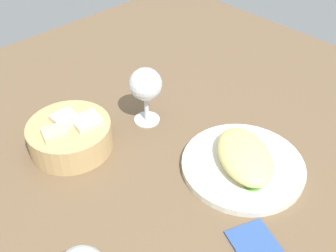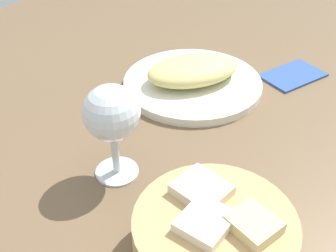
{
  "view_description": "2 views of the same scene",
  "coord_description": "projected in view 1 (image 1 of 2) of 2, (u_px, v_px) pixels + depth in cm",
  "views": [
    {
      "loc": [
        -36.59,
        36.43,
        56.66
      ],
      "look_at": [
        7.66,
        -6.16,
        5.41
      ],
      "focal_mm": 43.49,
      "sensor_mm": 36.0,
      "label": 1
    },
    {
      "loc": [
        46.61,
        20.22,
        37.9
      ],
      "look_at": [
        10.22,
        -5.34,
        4.9
      ],
      "focal_mm": 45.04,
      "sensor_mm": 36.0,
      "label": 2
    }
  ],
  "objects": [
    {
      "name": "wine_glass_near",
      "position": [
        146.0,
        86.0,
        0.84
      ],
      "size": [
        6.99,
        6.99,
        13.05
      ],
      "color": "silver",
      "rests_on": "ground_plane"
    },
    {
      "name": "folded_napkin",
      "position": [
        260.0,
        251.0,
        0.64
      ],
      "size": [
        12.79,
        10.52,
        0.8
      ],
      "primitive_type": "cube",
      "rotation": [
        0.0,
        0.0,
        2.77
      ],
      "color": "#315296",
      "rests_on": "ground_plane"
    },
    {
      "name": "lettuce_garnish",
      "position": [
        252.0,
        181.0,
        0.73
      ],
      "size": [
        3.64,
        3.64,
        1.45
      ],
      "primitive_type": "cone",
      "color": "#408A29",
      "rests_on": "plate"
    },
    {
      "name": "omelette",
      "position": [
        244.0,
        156.0,
        0.77
      ],
      "size": [
        18.66,
        16.94,
        3.87
      ],
      "primitive_type": "ellipsoid",
      "rotation": [
        0.0,
        0.0,
        -0.59
      ],
      "color": "#DBCD7A",
      "rests_on": "plate"
    },
    {
      "name": "plate",
      "position": [
        243.0,
        166.0,
        0.78
      ],
      "size": [
        23.62,
        23.62,
        1.4
      ],
      "primitive_type": "cylinder",
      "color": "white",
      "rests_on": "ground_plane"
    },
    {
      "name": "ground_plane",
      "position": [
        173.0,
        185.0,
        0.77
      ],
      "size": [
        140.0,
        140.0,
        2.0
      ],
      "primitive_type": "cube",
      "color": "brown"
    },
    {
      "name": "bread_basket",
      "position": [
        71.0,
        135.0,
        0.81
      ],
      "size": [
        16.66,
        16.66,
        7.07
      ],
      "color": "tan",
      "rests_on": "ground_plane"
    }
  ]
}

